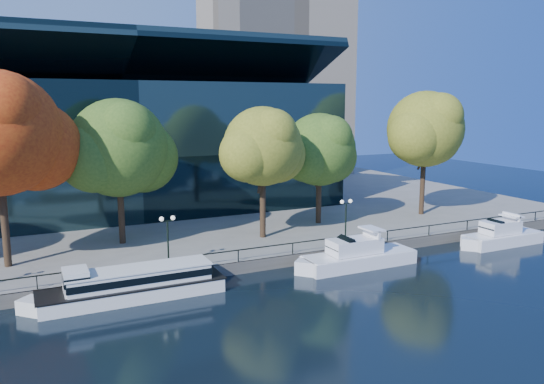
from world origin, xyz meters
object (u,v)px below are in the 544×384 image
tree_5 (427,131)px  tree_2 (120,150)px  lamp_1 (168,229)px  cruiser_near (355,256)px  tree_1 (0,136)px  tree_3 (264,148)px  tour_boat (129,284)px  tree_4 (321,151)px  lamp_2 (346,211)px  cruiser_far (500,235)px

tree_5 → tree_2: bearing=176.9°
lamp_1 → cruiser_near: bearing=-15.0°
tree_1 → tree_3: (21.93, -0.31, -1.72)m
tour_boat → tree_4: 26.15m
tree_3 → lamp_2: (5.91, -5.03, -5.57)m
cruiser_near → tree_4: size_ratio=0.95×
tree_2 → lamp_1: size_ratio=3.26×
tree_4 → lamp_2: size_ratio=2.90×
tree_3 → lamp_1: 13.05m
cruiser_near → tree_4: 14.73m
cruiser_near → tree_4: bearing=72.9°
tour_boat → cruiser_near: bearing=-2.2°
tree_2 → cruiser_far: bearing=-21.1°
tree_4 → tree_2: bearing=178.3°
tour_boat → cruiser_near: size_ratio=1.26×
tree_3 → tree_2: bearing=164.0°
cruiser_near → tree_3: size_ratio=0.90×
cruiser_far → tree_3: (-20.97, 9.32, 8.57)m
tour_boat → tree_4: size_ratio=1.20×
tree_2 → tree_3: (12.52, -3.58, -0.02)m
tour_boat → lamp_2: size_ratio=3.50×
tree_5 → cruiser_near: bearing=-147.3°
tree_1 → tree_3: 22.00m
tree_3 → tree_5: bearing=4.8°
tour_boat → lamp_1: size_ratio=3.50×
tree_2 → lamp_1: tree_2 is taller
cruiser_near → tree_3: (-4.25, 9.02, 8.55)m
tree_5 → lamp_2: size_ratio=3.49×
cruiser_near → lamp_1: lamp_1 is taller
tree_1 → tree_5: 42.99m
tour_boat → cruiser_near: 18.67m
tour_boat → cruiser_far: cruiser_far is taller
tree_4 → lamp_1: (-18.61, -8.02, -4.72)m
lamp_1 → tour_boat: bearing=-138.8°
tree_2 → tree_5: tree_5 is taller
tour_boat → cruiser_near: cruiser_near is taller
tree_5 → tour_boat: bearing=-164.2°
cruiser_near → tree_4: tree_4 is taller
cruiser_near → tree_3: bearing=115.2°
cruiser_near → tree_1: size_ratio=0.73×
tree_2 → tree_5: 33.62m
cruiser_near → tree_5: bearing=32.7°
cruiser_near → lamp_2: lamp_2 is taller
tour_boat → tree_3: size_ratio=1.13×
tour_boat → lamp_2: 20.77m
tree_1 → tree_3: tree_1 is taller
tree_3 → lamp_2: tree_3 is taller
tour_boat → tree_1: size_ratio=0.92×
tree_2 → tree_5: bearing=-3.1°
tree_3 → tree_4: (7.94, 2.98, -0.85)m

